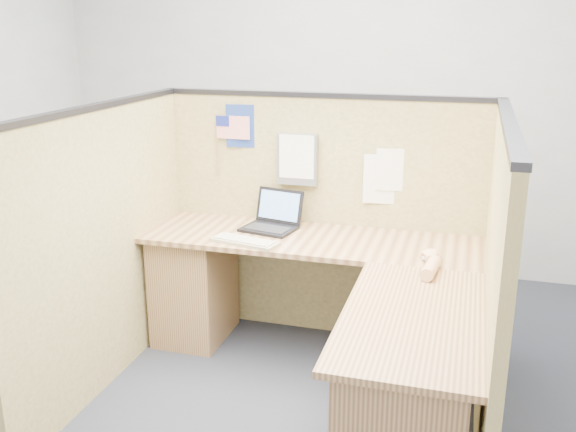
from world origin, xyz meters
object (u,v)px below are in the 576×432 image
(mouse, at_px, (431,258))
(laptop, at_px, (271,219))
(keyboard, at_px, (245,241))
(l_desk, at_px, (325,323))

(mouse, bearing_deg, laptop, 161.48)
(laptop, bearing_deg, keyboard, -88.01)
(keyboard, height_order, mouse, mouse)
(l_desk, height_order, keyboard, keyboard)
(l_desk, relative_size, keyboard, 4.77)
(laptop, relative_size, keyboard, 0.85)
(laptop, height_order, keyboard, laptop)
(keyboard, bearing_deg, laptop, 92.33)
(l_desk, bearing_deg, laptop, 131.84)
(keyboard, distance_m, mouse, 1.03)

